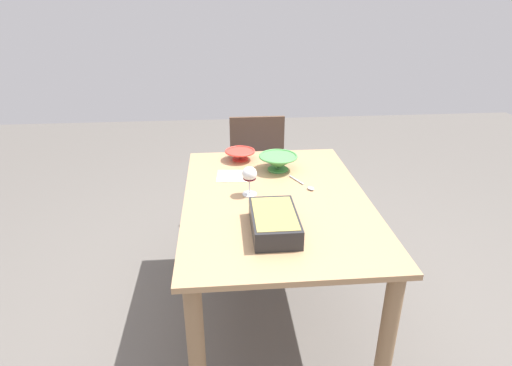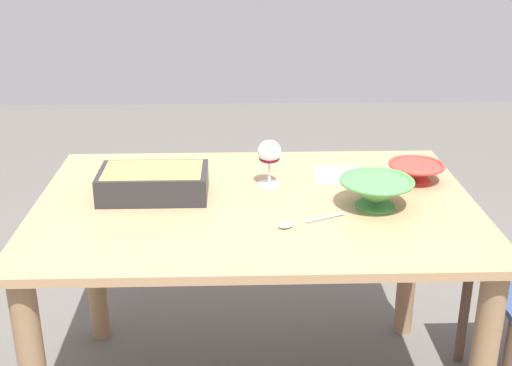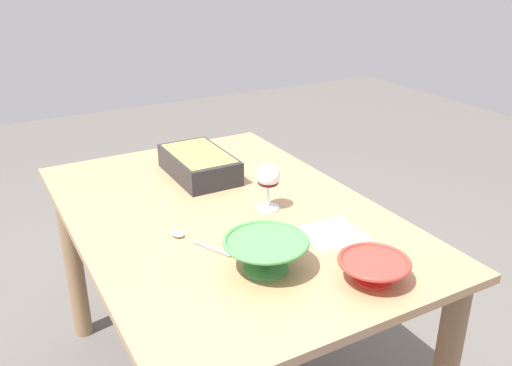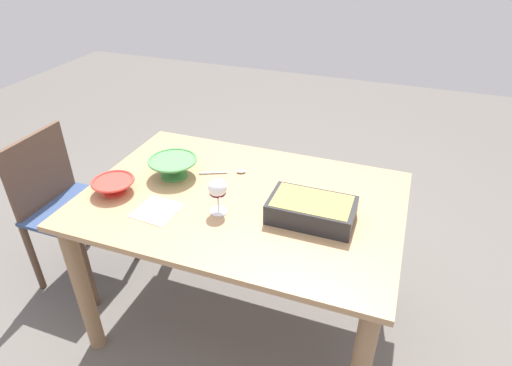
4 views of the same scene
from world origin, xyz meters
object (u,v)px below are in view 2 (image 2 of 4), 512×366
at_px(wine_glass, 269,155).
at_px(napkin, 339,175).
at_px(dining_table, 256,240).
at_px(casserole_dish, 154,182).
at_px(mixing_bowl, 376,192).
at_px(small_bowl, 416,171).
at_px(serving_spoon, 298,223).

height_order(wine_glass, napkin, wine_glass).
relative_size(dining_table, wine_glass, 8.78).
bearing_deg(wine_glass, dining_table, 69.89).
height_order(dining_table, casserole_dish, casserole_dish).
height_order(mixing_bowl, napkin, mixing_bowl).
xyz_separation_m(small_bowl, serving_spoon, (0.42, 0.33, -0.03)).
xyz_separation_m(small_bowl, napkin, (0.25, -0.06, -0.03)).
bearing_deg(mixing_bowl, dining_table, -9.07).
distance_m(casserole_dish, small_bowl, 0.86).
relative_size(dining_table, casserole_dish, 4.03).
bearing_deg(napkin, dining_table, 36.17).
distance_m(wine_glass, mixing_bowl, 0.37).
bearing_deg(casserole_dish, dining_table, 171.07).
bearing_deg(casserole_dish, serving_spoon, 152.45).
distance_m(mixing_bowl, serving_spoon, 0.27).
distance_m(wine_glass, napkin, 0.27).
height_order(mixing_bowl, serving_spoon, mixing_bowl).
bearing_deg(dining_table, serving_spoon, 123.35).
bearing_deg(small_bowl, dining_table, 15.94).
xyz_separation_m(dining_table, serving_spoon, (-0.12, 0.18, 0.14)).
distance_m(dining_table, casserole_dish, 0.37).
relative_size(wine_glass, casserole_dish, 0.46).
xyz_separation_m(serving_spoon, napkin, (-0.17, -0.39, -0.01)).
bearing_deg(serving_spoon, small_bowl, -141.87).
distance_m(wine_glass, casserole_dish, 0.38).
xyz_separation_m(dining_table, casserole_dish, (0.32, -0.05, 0.18)).
bearing_deg(serving_spoon, napkin, -114.03).
xyz_separation_m(wine_glass, napkin, (-0.24, -0.08, -0.10)).
height_order(casserole_dish, serving_spoon, casserole_dish).
bearing_deg(dining_table, napkin, -143.83).
relative_size(casserole_dish, small_bowl, 1.82).
bearing_deg(mixing_bowl, serving_spoon, 26.10).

